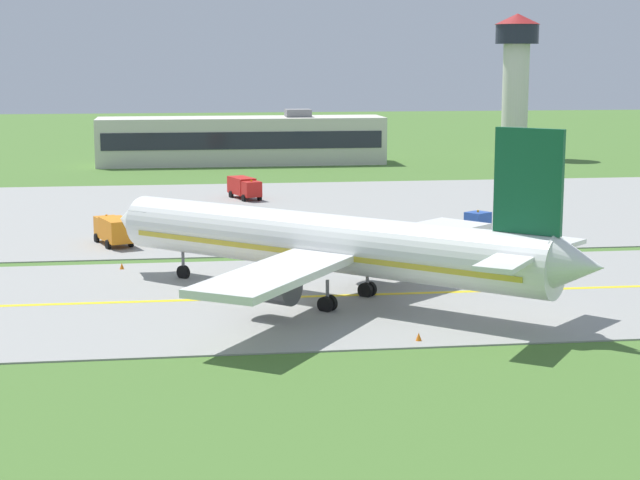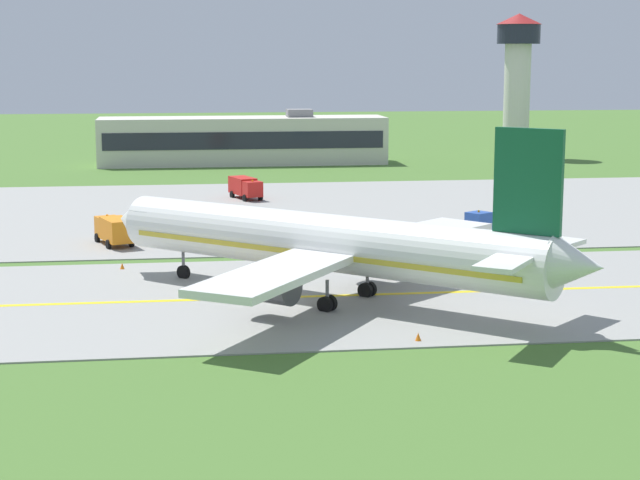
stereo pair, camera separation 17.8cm
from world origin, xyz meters
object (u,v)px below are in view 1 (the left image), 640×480
airplane_lead (330,244)px  service_truck_catering (468,223)px  service_truck_baggage (114,229)px  service_truck_pushback (244,187)px  control_tower (516,70)px

airplane_lead → service_truck_catering: size_ratio=5.04×
airplane_lead → service_truck_baggage: (-16.23, 24.41, -2.60)m
service_truck_baggage → airplane_lead: bearing=-56.4°
airplane_lead → service_truck_pushback: bearing=92.6°
service_truck_baggage → service_truck_pushback: size_ratio=1.00×
service_truck_baggage → control_tower: (62.76, 77.33, 13.07)m
service_truck_baggage → service_truck_pushback: 32.76m
airplane_lead → control_tower: bearing=65.4°
airplane_lead → service_truck_catering: airplane_lead is taller
service_truck_catering → service_truck_baggage: bearing=-178.1°
service_truck_baggage → service_truck_catering: size_ratio=0.99×
service_truck_catering → service_truck_pushback: service_truck_pushback is taller
airplane_lead → control_tower: (46.53, 101.74, 10.47)m
service_truck_catering → service_truck_pushback: size_ratio=1.01×
service_truck_baggage → control_tower: bearing=50.9°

